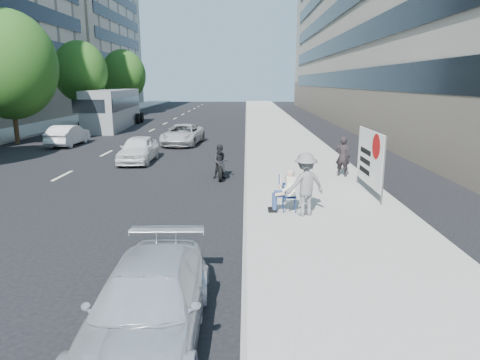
{
  "coord_description": "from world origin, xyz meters",
  "views": [
    {
      "loc": [
        1.48,
        -9.97,
        3.97
      ],
      "look_at": [
        1.32,
        0.91,
        1.47
      ],
      "focal_mm": 32.0,
      "sensor_mm": 36.0,
      "label": 1
    }
  ],
  "objects_px": {
    "protest_banner": "(370,158)",
    "bus": "(114,109)",
    "parked_sedan": "(148,305)",
    "motorcycle": "(221,163)",
    "seated_protester": "(286,188)",
    "pedestrian_woman": "(343,156)",
    "white_sedan_mid": "(68,135)",
    "white_sedan_near": "(138,149)",
    "white_sedan_far": "(183,135)",
    "jogger": "(305,184)"
  },
  "relations": [
    {
      "from": "pedestrian_woman",
      "to": "parked_sedan",
      "type": "distance_m",
      "value": 12.74
    },
    {
      "from": "white_sedan_near",
      "to": "jogger",
      "type": "bearing_deg",
      "value": -53.01
    },
    {
      "from": "seated_protester",
      "to": "pedestrian_woman",
      "type": "xyz_separation_m",
      "value": [
        2.8,
        5.03,
        0.1
      ]
    },
    {
      "from": "protest_banner",
      "to": "white_sedan_near",
      "type": "height_order",
      "value": "protest_banner"
    },
    {
      "from": "motorcycle",
      "to": "white_sedan_mid",
      "type": "bearing_deg",
      "value": 131.12
    },
    {
      "from": "protest_banner",
      "to": "parked_sedan",
      "type": "height_order",
      "value": "protest_banner"
    },
    {
      "from": "seated_protester",
      "to": "parked_sedan",
      "type": "xyz_separation_m",
      "value": [
        -2.69,
        -6.47,
        -0.26
      ]
    },
    {
      "from": "parked_sedan",
      "to": "bus",
      "type": "relative_size",
      "value": 0.35
    },
    {
      "from": "white_sedan_far",
      "to": "white_sedan_mid",
      "type": "bearing_deg",
      "value": -170.9
    },
    {
      "from": "bus",
      "to": "parked_sedan",
      "type": "bearing_deg",
      "value": -76.5
    },
    {
      "from": "protest_banner",
      "to": "parked_sedan",
      "type": "relative_size",
      "value": 0.72
    },
    {
      "from": "protest_banner",
      "to": "white_sedan_near",
      "type": "relative_size",
      "value": 0.79
    },
    {
      "from": "white_sedan_near",
      "to": "white_sedan_mid",
      "type": "bearing_deg",
      "value": 135.02
    },
    {
      "from": "pedestrian_woman",
      "to": "jogger",
      "type": "bearing_deg",
      "value": 97.51
    },
    {
      "from": "protest_banner",
      "to": "parked_sedan",
      "type": "xyz_separation_m",
      "value": [
        -5.81,
        -8.73,
        -0.79
      ]
    },
    {
      "from": "parked_sedan",
      "to": "bus",
      "type": "height_order",
      "value": "bus"
    },
    {
      "from": "white_sedan_mid",
      "to": "white_sedan_far",
      "type": "height_order",
      "value": "white_sedan_mid"
    },
    {
      "from": "protest_banner",
      "to": "seated_protester",
      "type": "bearing_deg",
      "value": -144.02
    },
    {
      "from": "white_sedan_mid",
      "to": "bus",
      "type": "bearing_deg",
      "value": -87.52
    },
    {
      "from": "parked_sedan",
      "to": "bus",
      "type": "xyz_separation_m",
      "value": [
        -10.27,
        32.13,
        1.02
      ]
    },
    {
      "from": "parked_sedan",
      "to": "motorcycle",
      "type": "bearing_deg",
      "value": 86.5
    },
    {
      "from": "seated_protester",
      "to": "bus",
      "type": "distance_m",
      "value": 28.76
    },
    {
      "from": "motorcycle",
      "to": "pedestrian_woman",
      "type": "bearing_deg",
      "value": -8.29
    },
    {
      "from": "white_sedan_near",
      "to": "white_sedan_far",
      "type": "height_order",
      "value": "white_sedan_near"
    },
    {
      "from": "pedestrian_woman",
      "to": "seated_protester",
      "type": "bearing_deg",
      "value": 91.2
    },
    {
      "from": "white_sedan_mid",
      "to": "white_sedan_near",
      "type": "bearing_deg",
      "value": 136.43
    },
    {
      "from": "white_sedan_far",
      "to": "white_sedan_near",
      "type": "bearing_deg",
      "value": -96.93
    },
    {
      "from": "seated_protester",
      "to": "jogger",
      "type": "bearing_deg",
      "value": -34.91
    },
    {
      "from": "white_sedan_near",
      "to": "parked_sedan",
      "type": "bearing_deg",
      "value": -76.36
    },
    {
      "from": "jogger",
      "to": "white_sedan_near",
      "type": "bearing_deg",
      "value": -72.82
    },
    {
      "from": "jogger",
      "to": "white_sedan_near",
      "type": "xyz_separation_m",
      "value": [
        -7.19,
        9.26,
        -0.41
      ]
    },
    {
      "from": "white_sedan_far",
      "to": "parked_sedan",
      "type": "bearing_deg",
      "value": -77.82
    },
    {
      "from": "white_sedan_mid",
      "to": "motorcycle",
      "type": "height_order",
      "value": "motorcycle"
    },
    {
      "from": "protest_banner",
      "to": "bus",
      "type": "height_order",
      "value": "bus"
    },
    {
      "from": "pedestrian_woman",
      "to": "protest_banner",
      "type": "xyz_separation_m",
      "value": [
        0.31,
        -2.77,
        0.43
      ]
    },
    {
      "from": "jogger",
      "to": "pedestrian_woman",
      "type": "distance_m",
      "value": 5.85
    },
    {
      "from": "jogger",
      "to": "parked_sedan",
      "type": "relative_size",
      "value": 0.44
    },
    {
      "from": "jogger",
      "to": "protest_banner",
      "type": "height_order",
      "value": "protest_banner"
    },
    {
      "from": "jogger",
      "to": "white_sedan_mid",
      "type": "distance_m",
      "value": 19.96
    },
    {
      "from": "jogger",
      "to": "pedestrian_woman",
      "type": "xyz_separation_m",
      "value": [
        2.27,
        5.4,
        -0.1
      ]
    },
    {
      "from": "pedestrian_woman",
      "to": "bus",
      "type": "height_order",
      "value": "bus"
    },
    {
      "from": "jogger",
      "to": "protest_banner",
      "type": "xyz_separation_m",
      "value": [
        2.58,
        2.63,
        0.33
      ]
    },
    {
      "from": "seated_protester",
      "to": "white_sedan_far",
      "type": "xyz_separation_m",
      "value": [
        -5.3,
        15.14,
        -0.23
      ]
    },
    {
      "from": "white_sedan_far",
      "to": "bus",
      "type": "xyz_separation_m",
      "value": [
        -7.66,
        10.52,
        0.99
      ]
    },
    {
      "from": "jogger",
      "to": "white_sedan_mid",
      "type": "height_order",
      "value": "jogger"
    },
    {
      "from": "parked_sedan",
      "to": "motorcycle",
      "type": "relative_size",
      "value": 2.07
    },
    {
      "from": "seated_protester",
      "to": "parked_sedan",
      "type": "relative_size",
      "value": 0.31
    },
    {
      "from": "white_sedan_far",
      "to": "bus",
      "type": "bearing_deg",
      "value": 131.35
    },
    {
      "from": "white_sedan_mid",
      "to": "bus",
      "type": "xyz_separation_m",
      "value": [
        -0.37,
        11.01,
        0.98
      ]
    },
    {
      "from": "parked_sedan",
      "to": "white_sedan_far",
      "type": "relative_size",
      "value": 0.91
    }
  ]
}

